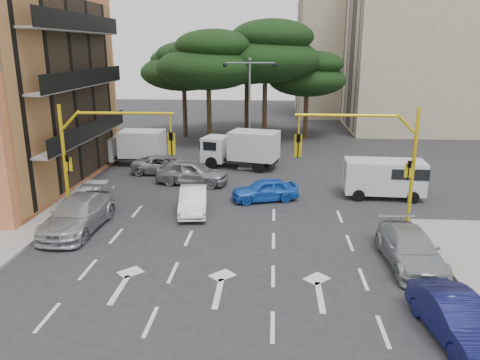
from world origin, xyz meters
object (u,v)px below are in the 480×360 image
object	(u,v)px
car_silver_wagon	(78,214)
box_truck_b	(241,149)
car_blue_compact	(265,190)
box_truck_a	(130,148)
car_white_hatch	(193,200)
car_navy_parked	(456,319)
signal_mast_left	(98,147)
car_silver_cross_b	(192,172)
signal_mast_right	(376,152)
street_lamp_center	(250,91)
car_silver_parked	(410,249)
car_silver_cross_a	(164,165)
van_white	(384,179)

from	to	relation	value
car_silver_wagon	box_truck_b	bearing A→B (deg)	63.03
car_blue_compact	box_truck_a	bearing A→B (deg)	-144.40
car_white_hatch	box_truck_b	size ratio (longest dim) A/B	0.72
car_navy_parked	box_truck_a	world-z (taller)	box_truck_a
signal_mast_left	box_truck_b	distance (m)	13.47
signal_mast_left	car_silver_cross_b	bearing A→B (deg)	63.85
box_truck_a	box_truck_b	distance (m)	8.50
car_blue_compact	car_navy_parked	world-z (taller)	car_navy_parked
signal_mast_right	car_silver_cross_b	xyz separation A→B (m)	(-10.17, 7.01, -3.08)
car_blue_compact	box_truck_b	bearing A→B (deg)	177.57
car_silver_wagon	box_truck_a	xyz separation A→B (m)	(-1.42, 13.32, 0.51)
street_lamp_center	car_silver_cross_b	size ratio (longest dim) A/B	1.65
car_silver_cross_b	box_truck_a	distance (m)	7.55
car_silver_parked	car_silver_cross_a	bearing A→B (deg)	132.24
car_silver_cross_b	box_truck_b	size ratio (longest dim) A/B	0.83
street_lamp_center	car_navy_parked	world-z (taller)	street_lamp_center
signal_mast_right	van_white	xyz separation A→B (m)	(1.70, 5.11, -2.73)
car_blue_compact	car_white_hatch	bearing A→B (deg)	-75.58
signal_mast_right	car_silver_cross_a	world-z (taller)	signal_mast_right
car_blue_compact	car_silver_parked	distance (m)	10.10
car_navy_parked	signal_mast_left	bearing A→B (deg)	138.89
car_silver_parked	box_truck_a	world-z (taller)	box_truck_a
car_silver_cross_a	car_navy_parked	bearing A→B (deg)	-142.37
signal_mast_left	van_white	size ratio (longest dim) A/B	1.31
signal_mast_right	car_silver_wagon	bearing A→B (deg)	-174.79
signal_mast_left	car_silver_cross_b	size ratio (longest dim) A/B	1.27
car_silver_wagon	van_white	distance (m)	17.32
car_blue_compact	car_silver_cross_a	xyz separation A→B (m)	(-7.26, 5.58, -0.03)
car_silver_cross_b	car_navy_parked	bearing A→B (deg)	-136.34
car_silver_cross_b	box_truck_b	distance (m)	5.48
box_truck_a	box_truck_b	world-z (taller)	box_truck_b
signal_mast_right	car_white_hatch	bearing A→B (deg)	170.02
car_silver_wagon	box_truck_b	world-z (taller)	box_truck_b
signal_mast_left	box_truck_a	xyz separation A→B (m)	(-2.20, 12.01, -2.57)
car_silver_cross_b	car_silver_parked	xyz separation A→B (m)	(10.96, -11.09, -0.09)
car_blue_compact	car_silver_cross_a	bearing A→B (deg)	-144.26
car_silver_cross_a	box_truck_a	bearing A→B (deg)	53.98
street_lamp_center	van_white	bearing A→B (deg)	-46.33
box_truck_b	street_lamp_center	bearing A→B (deg)	1.94
box_truck_b	signal_mast_right	bearing A→B (deg)	-133.78
signal_mast_right	box_truck_b	bearing A→B (deg)	122.13
signal_mast_left	car_white_hatch	xyz separation A→B (m)	(4.42, 1.62, -3.21)
car_white_hatch	box_truck_a	world-z (taller)	box_truck_a
signal_mast_left	car_silver_cross_a	xyz separation A→B (m)	(1.00, 9.51, -3.25)
car_silver_cross_a	car_silver_parked	size ratio (longest dim) A/B	0.92
signal_mast_right	car_silver_wagon	xyz separation A→B (m)	(-14.39, -1.31, -3.08)
street_lamp_center	car_silver_cross_b	distance (m)	9.04
street_lamp_center	car_blue_compact	xyz separation A→B (m)	(1.46, -10.08, -4.76)
car_blue_compact	car_silver_wagon	world-z (taller)	car_silver_wagon
car_silver_parked	box_truck_b	size ratio (longest dim) A/B	0.87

